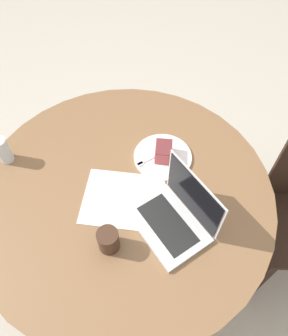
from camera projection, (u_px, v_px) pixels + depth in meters
The scene contains 9 objects.
ground_plane at pixel (130, 254), 1.99m from camera, with size 12.00×12.00×0.00m, color #B7AD9E.
dining_table at pixel (125, 202), 1.47m from camera, with size 1.27×1.27×0.74m.
paper_document at pixel (124, 199), 1.36m from camera, with size 0.35×0.30×0.00m.
plate at pixel (163, 157), 1.48m from camera, with size 0.26×0.26×0.01m.
cake_slice at pixel (164, 151), 1.45m from camera, with size 0.08×0.10×0.07m.
fork at pixel (150, 159), 1.46m from camera, with size 0.15×0.11×0.00m.
coffee_glass at pixel (108, 240), 1.20m from camera, with size 0.08×0.08×0.10m.
water_glass at pixel (3, 150), 1.43m from camera, with size 0.06×0.06×0.13m.
laptop at pixel (175, 217), 1.26m from camera, with size 0.36×0.38×0.25m.
Camera 1 is at (-0.11, 0.72, 1.93)m, focal length 35.00 mm.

